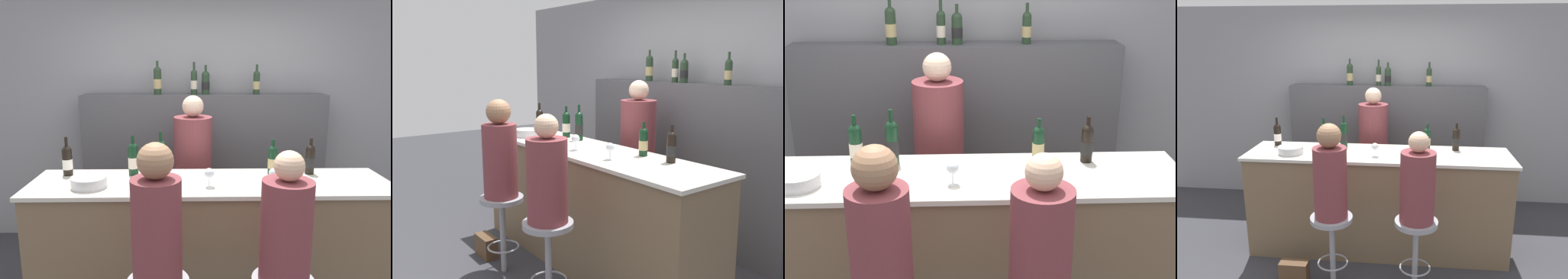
{
  "view_description": "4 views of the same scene",
  "coord_description": "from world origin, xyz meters",
  "views": [
    {
      "loc": [
        -0.16,
        -2.38,
        1.96
      ],
      "look_at": [
        -0.12,
        0.21,
        1.41
      ],
      "focal_mm": 35.0,
      "sensor_mm": 36.0,
      "label": 1
    },
    {
      "loc": [
        2.94,
        -1.94,
        1.83
      ],
      "look_at": [
        0.09,
        0.23,
        1.17
      ],
      "focal_mm": 40.0,
      "sensor_mm": 36.0,
      "label": 2
    },
    {
      "loc": [
        0.03,
        -2.55,
        2.34
      ],
      "look_at": [
        0.14,
        0.32,
        1.28
      ],
      "focal_mm": 50.0,
      "sensor_mm": 36.0,
      "label": 3
    },
    {
      "loc": [
        0.33,
        -3.35,
        2.19
      ],
      "look_at": [
        -0.05,
        0.28,
        1.22
      ],
      "focal_mm": 35.0,
      "sensor_mm": 36.0,
      "label": 4
    }
  ],
  "objects": [
    {
      "name": "wine_bottle_counter_4",
      "position": [
        0.79,
        0.48,
        1.19
      ],
      "size": [
        0.07,
        0.07,
        0.29
      ],
      "color": "black",
      "rests_on": "bar_counter"
    },
    {
      "name": "handbag",
      "position": [
        -0.71,
        -0.36,
        0.1
      ],
      "size": [
        0.26,
        0.12,
        0.2
      ],
      "color": "#513823",
      "rests_on": "ground_plane"
    },
    {
      "name": "back_bar_cabinet",
      "position": [
        0.0,
        1.51,
        0.8
      ],
      "size": [
        2.48,
        0.28,
        1.6
      ],
      "color": "#4C4C51",
      "rests_on": "ground_plane"
    },
    {
      "name": "ground_plane",
      "position": [
        0.0,
        0.0,
        0.0
      ],
      "size": [
        16.0,
        16.0,
        0.0
      ],
      "primitive_type": "plane",
      "color": "#333338"
    },
    {
      "name": "wine_glass_1",
      "position": [
        0.44,
        0.18,
        1.17
      ],
      "size": [
        0.07,
        0.07,
        0.13
      ],
      "color": "silver",
      "rests_on": "bar_counter"
    },
    {
      "name": "wall_back",
      "position": [
        0.0,
        1.73,
        1.3
      ],
      "size": [
        6.4,
        0.05,
        2.6
      ],
      "color": "gray",
      "rests_on": "ground_plane"
    },
    {
      "name": "wine_bottle_counter_0",
      "position": [
        -1.1,
        0.48,
        1.19
      ],
      "size": [
        0.08,
        0.08,
        0.3
      ],
      "color": "black",
      "rests_on": "bar_counter"
    },
    {
      "name": "wine_bottle_counter_1",
      "position": [
        -0.59,
        0.48,
        1.2
      ],
      "size": [
        0.08,
        0.08,
        0.31
      ],
      "color": "black",
      "rests_on": "bar_counter"
    },
    {
      "name": "wine_bottle_backbar_3",
      "position": [
        0.53,
        1.51,
        1.73
      ],
      "size": [
        0.07,
        0.07,
        0.3
      ],
      "color": "#233823",
      "rests_on": "back_bar_cabinet"
    },
    {
      "name": "wine_bottle_backbar_2",
      "position": [
        0.01,
        1.51,
        1.72
      ],
      "size": [
        0.08,
        0.08,
        0.29
      ],
      "color": "#233823",
      "rests_on": "back_bar_cabinet"
    },
    {
      "name": "guest_seated_right",
      "position": [
        0.39,
        -0.36,
        1.02
      ],
      "size": [
        0.3,
        0.3,
        0.79
      ],
      "color": "brown",
      "rests_on": "bar_stool_right"
    },
    {
      "name": "wine_bottle_backbar_1",
      "position": [
        -0.11,
        1.51,
        1.73
      ],
      "size": [
        0.07,
        0.07,
        0.33
      ],
      "color": "#233823",
      "rests_on": "back_bar_cabinet"
    },
    {
      "name": "bar_stool_right",
      "position": [
        0.39,
        -0.36,
        0.53
      ],
      "size": [
        0.37,
        0.37,
        0.68
      ],
      "color": "gray",
      "rests_on": "ground_plane"
    },
    {
      "name": "wine_bottle_counter_3",
      "position": [
        0.49,
        0.48,
        1.19
      ],
      "size": [
        0.07,
        0.07,
        0.28
      ],
      "color": "black",
      "rests_on": "bar_counter"
    },
    {
      "name": "wine_glass_0",
      "position": [
        -0.02,
        0.18,
        1.17
      ],
      "size": [
        0.07,
        0.07,
        0.14
      ],
      "color": "silver",
      "rests_on": "bar_counter"
    },
    {
      "name": "bartender",
      "position": [
        -0.12,
        1.02,
        0.76
      ],
      "size": [
        0.35,
        0.35,
        1.64
      ],
      "color": "brown",
      "rests_on": "ground_plane"
    },
    {
      "name": "wine_bottle_backbar_0",
      "position": [
        -0.47,
        1.51,
        1.75
      ],
      "size": [
        0.08,
        0.08,
        0.34
      ],
      "color": "#233823",
      "rests_on": "back_bar_cabinet"
    },
    {
      "name": "bar_stool_left",
      "position": [
        -0.35,
        -0.36,
        0.53
      ],
      "size": [
        0.37,
        0.37,
        0.68
      ],
      "color": "gray",
      "rests_on": "ground_plane"
    },
    {
      "name": "wine_bottle_counter_2",
      "position": [
        -0.38,
        0.48,
        1.21
      ],
      "size": [
        0.08,
        0.08,
        0.34
      ],
      "color": "black",
      "rests_on": "bar_counter"
    },
    {
      "name": "guest_seated_left",
      "position": [
        -0.35,
        -0.36,
        1.05
      ],
      "size": [
        0.29,
        0.29,
        0.84
      ],
      "color": "brown",
      "rests_on": "bar_stool_left"
    },
    {
      "name": "bar_counter",
      "position": [
        0.0,
        0.3,
        0.54
      ],
      "size": [
        2.66,
        0.65,
        1.07
      ],
      "color": "brown",
      "rests_on": "ground_plane"
    },
    {
      "name": "metal_bowl",
      "position": [
        -0.87,
        0.19,
        1.11
      ],
      "size": [
        0.25,
        0.25,
        0.08
      ],
      "color": "#B7B7BC",
      "rests_on": "bar_counter"
    }
  ]
}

